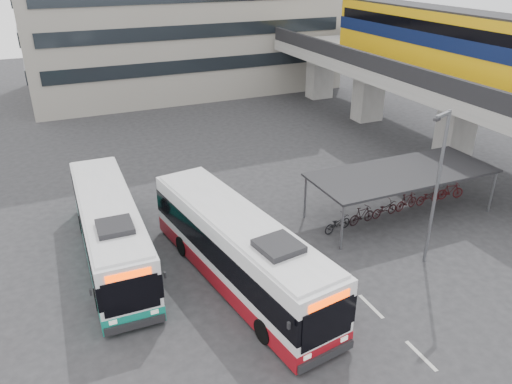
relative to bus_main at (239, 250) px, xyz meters
name	(u,v)px	position (x,y,z in m)	size (l,w,h in m)	color
ground	(283,281)	(1.74, -0.77, -1.60)	(120.00, 120.00, 0.00)	#28282B
viaduct	(430,60)	(18.74, 10.62, 4.64)	(8.00, 32.00, 9.68)	gray
bike_shelter	(400,191)	(10.21, 2.23, -0.15)	(10.00, 4.00, 2.54)	#595B60
road_markings	(371,306)	(4.24, -3.77, -1.59)	(0.15, 7.60, 0.01)	beige
bus_main	(239,250)	(0.00, 0.00, 0.00)	(4.26, 11.87, 3.44)	white
bus_teal	(110,230)	(-4.70, 4.06, -0.08)	(2.59, 11.06, 3.25)	white
pedestrian	(127,242)	(-4.07, 3.70, -0.65)	(0.69, 0.45, 1.89)	black
lamp_post	(437,181)	(8.36, -2.06, 2.54)	(1.23, 0.57, 7.25)	#595B60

